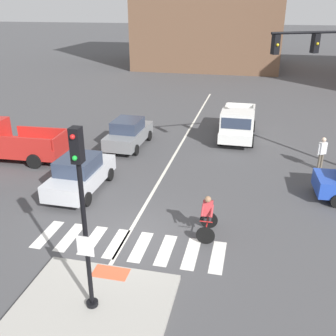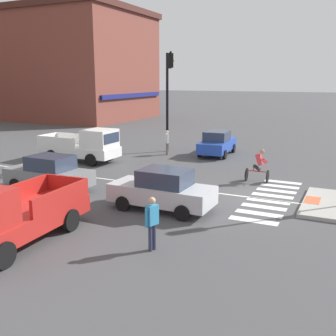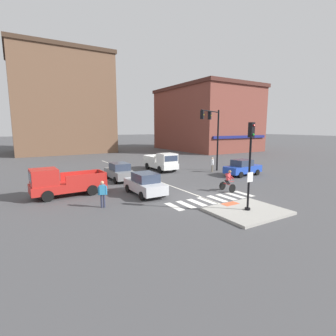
% 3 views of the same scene
% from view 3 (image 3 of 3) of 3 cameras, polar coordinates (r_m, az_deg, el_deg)
% --- Properties ---
extents(ground_plane, '(300.00, 300.00, 0.00)m').
position_cam_3_polar(ground_plane, '(18.39, 8.71, -6.56)').
color(ground_plane, '#474749').
extents(traffic_island, '(4.19, 3.49, 0.15)m').
position_cam_3_polar(traffic_island, '(15.90, 17.14, -9.08)').
color(traffic_island, '#A3A099').
rests_on(traffic_island, ground).
extents(tactile_pad_front, '(1.10, 0.60, 0.01)m').
position_cam_3_polar(tactile_pad_front, '(16.78, 13.59, -7.68)').
color(tactile_pad_front, '#DB5B38').
rests_on(tactile_pad_front, traffic_island).
extents(signal_pole, '(0.44, 0.38, 5.02)m').
position_cam_3_polar(signal_pole, '(15.24, 17.70, 2.05)').
color(signal_pole, black).
rests_on(signal_pole, traffic_island).
extents(crosswalk_stripe_a, '(0.44, 1.80, 0.01)m').
position_cam_3_polar(crosswalk_stripe_a, '(16.25, 1.39, -8.53)').
color(crosswalk_stripe_a, silver).
rests_on(crosswalk_stripe_a, ground).
extents(crosswalk_stripe_b, '(0.44, 1.80, 0.01)m').
position_cam_3_polar(crosswalk_stripe_b, '(16.72, 3.95, -8.04)').
color(crosswalk_stripe_b, silver).
rests_on(crosswalk_stripe_b, ground).
extents(crosswalk_stripe_c, '(0.44, 1.80, 0.01)m').
position_cam_3_polar(crosswalk_stripe_c, '(17.22, 6.37, -7.57)').
color(crosswalk_stripe_c, silver).
rests_on(crosswalk_stripe_c, ground).
extents(crosswalk_stripe_d, '(0.44, 1.80, 0.01)m').
position_cam_3_polar(crosswalk_stripe_d, '(17.75, 8.64, -7.11)').
color(crosswalk_stripe_d, silver).
rests_on(crosswalk_stripe_d, ground).
extents(crosswalk_stripe_e, '(0.44, 1.80, 0.01)m').
position_cam_3_polar(crosswalk_stripe_e, '(18.30, 10.77, -6.67)').
color(crosswalk_stripe_e, silver).
rests_on(crosswalk_stripe_e, ground).
extents(crosswalk_stripe_f, '(0.44, 1.80, 0.01)m').
position_cam_3_polar(crosswalk_stripe_f, '(18.89, 12.77, -6.25)').
color(crosswalk_stripe_f, silver).
rests_on(crosswalk_stripe_f, ground).
extents(crosswalk_stripe_g, '(0.44, 1.80, 0.01)m').
position_cam_3_polar(crosswalk_stripe_g, '(19.49, 14.65, -5.84)').
color(crosswalk_stripe_g, silver).
rests_on(crosswalk_stripe_g, ground).
extents(crosswalk_stripe_h, '(0.44, 1.80, 0.01)m').
position_cam_3_polar(crosswalk_stripe_h, '(20.11, 16.41, -5.46)').
color(crosswalk_stripe_h, silver).
rests_on(crosswalk_stripe_h, ground).
extents(lane_centre_line, '(0.14, 28.00, 0.01)m').
position_cam_3_polar(lane_centre_line, '(26.54, -5.60, -1.67)').
color(lane_centre_line, silver).
rests_on(lane_centre_line, ground).
extents(traffic_light_mast, '(4.32, 2.43, 6.78)m').
position_cam_3_polar(traffic_light_mast, '(28.31, 9.99, 8.44)').
color(traffic_light_mast, black).
rests_on(traffic_light_mast, ground).
extents(building_corner_left, '(17.96, 16.24, 18.98)m').
position_cam_3_polar(building_corner_left, '(56.73, -22.62, 12.98)').
color(building_corner_left, brown).
rests_on(building_corner_left, ground).
extents(building_corner_right, '(15.36, 20.99, 13.42)m').
position_cam_3_polar(building_corner_right, '(58.42, 8.34, 10.70)').
color(building_corner_right, brown).
rests_on(building_corner_right, ground).
extents(car_blue_cross_right, '(4.19, 2.03, 1.64)m').
position_cam_3_polar(car_blue_cross_right, '(27.52, 16.17, 0.10)').
color(car_blue_cross_right, '#2347B7').
rests_on(car_blue_cross_right, ground).
extents(car_silver_westbound_near, '(1.89, 4.12, 1.64)m').
position_cam_3_polar(car_silver_westbound_near, '(18.92, -5.12, -3.51)').
color(car_silver_westbound_near, silver).
rests_on(car_silver_westbound_near, ground).
extents(car_grey_westbound_far, '(1.91, 4.13, 1.64)m').
position_cam_3_polar(car_grey_westbound_far, '(24.40, -10.70, -0.80)').
color(car_grey_westbound_far, slate).
rests_on(car_grey_westbound_far, ground).
extents(pickup_truck_red_cross_left, '(5.18, 2.23, 2.08)m').
position_cam_3_polar(pickup_truck_red_cross_left, '(19.88, -22.45, -3.07)').
color(pickup_truck_red_cross_left, red).
rests_on(pickup_truck_red_cross_left, ground).
extents(pickup_truck_white_eastbound_far, '(2.07, 5.10, 2.08)m').
position_cam_3_polar(pickup_truck_white_eastbound_far, '(29.15, -1.32, 1.26)').
color(pickup_truck_white_eastbound_far, white).
rests_on(pickup_truck_white_eastbound_far, ground).
extents(cyclist, '(0.68, 1.10, 1.68)m').
position_cam_3_polar(cyclist, '(20.32, 13.17, -2.67)').
color(cyclist, black).
rests_on(cyclist, ground).
extents(pedestrian_at_curb_left, '(0.53, 0.32, 1.67)m').
position_cam_3_polar(pedestrian_at_curb_left, '(16.34, -14.28, -5.15)').
color(pedestrian_at_curb_left, '#2D334C').
rests_on(pedestrian_at_curb_left, ground).
extents(pedestrian_waiting_far_side, '(0.47, 0.38, 1.67)m').
position_cam_3_polar(pedestrian_waiting_far_side, '(28.76, 9.78, 1.04)').
color(pedestrian_waiting_far_side, '#6B6051').
rests_on(pedestrian_waiting_far_side, ground).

